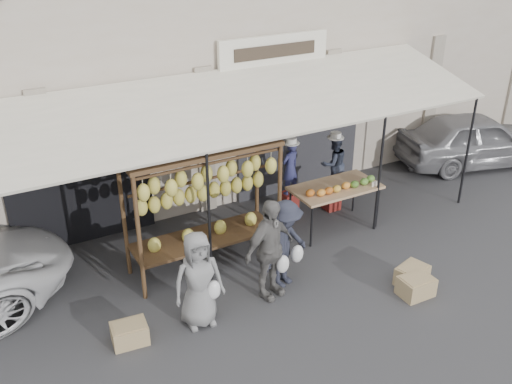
{
  "coord_description": "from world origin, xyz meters",
  "views": [
    {
      "loc": [
        -4.2,
        -6.21,
        5.63
      ],
      "look_at": [
        -0.0,
        1.4,
        1.3
      ],
      "focal_mm": 40.0,
      "sensor_mm": 36.0,
      "label": 1
    }
  ],
  "objects_px": {
    "crate_far": "(130,333)",
    "sedan": "(476,139)",
    "customer_mid": "(269,250)",
    "vendor_right": "(334,164)",
    "customer_right": "(284,244)",
    "crate_near_a": "(416,286)",
    "crate_near_b": "(412,275)",
    "banana_rack": "(204,186)",
    "produce_table": "(337,188)",
    "customer_left": "(198,280)",
    "vendor_left": "(290,168)"
  },
  "relations": [
    {
      "from": "crate_near_a",
      "to": "customer_right",
      "type": "bearing_deg",
      "value": 143.03
    },
    {
      "from": "customer_left",
      "to": "crate_near_a",
      "type": "bearing_deg",
      "value": -13.44
    },
    {
      "from": "customer_left",
      "to": "customer_mid",
      "type": "bearing_deg",
      "value": 8.23
    },
    {
      "from": "customer_left",
      "to": "customer_mid",
      "type": "height_order",
      "value": "customer_mid"
    },
    {
      "from": "vendor_right",
      "to": "customer_right",
      "type": "height_order",
      "value": "vendor_right"
    },
    {
      "from": "vendor_left",
      "to": "crate_near_b",
      "type": "height_order",
      "value": "vendor_left"
    },
    {
      "from": "produce_table",
      "to": "crate_far",
      "type": "distance_m",
      "value": 4.74
    },
    {
      "from": "customer_left",
      "to": "crate_near_b",
      "type": "xyz_separation_m",
      "value": [
        3.5,
        -0.79,
        -0.62
      ]
    },
    {
      "from": "vendor_right",
      "to": "customer_right",
      "type": "relative_size",
      "value": 0.77
    },
    {
      "from": "banana_rack",
      "to": "customer_left",
      "type": "distance_m",
      "value": 1.7
    },
    {
      "from": "crate_far",
      "to": "sedan",
      "type": "height_order",
      "value": "sedan"
    },
    {
      "from": "produce_table",
      "to": "crate_near_b",
      "type": "xyz_separation_m",
      "value": [
        0.05,
        -2.11,
        -0.72
      ]
    },
    {
      "from": "produce_table",
      "to": "customer_right",
      "type": "xyz_separation_m",
      "value": [
        -1.83,
        -1.09,
        -0.11
      ]
    },
    {
      "from": "customer_left",
      "to": "customer_right",
      "type": "relative_size",
      "value": 1.0
    },
    {
      "from": "banana_rack",
      "to": "customer_mid",
      "type": "relative_size",
      "value": 1.52
    },
    {
      "from": "customer_left",
      "to": "crate_far",
      "type": "bearing_deg",
      "value": 179.82
    },
    {
      "from": "sedan",
      "to": "produce_table",
      "type": "bearing_deg",
      "value": 116.71
    },
    {
      "from": "customer_right",
      "to": "crate_far",
      "type": "bearing_deg",
      "value": 164.19
    },
    {
      "from": "crate_near_a",
      "to": "sedan",
      "type": "bearing_deg",
      "value": 33.89
    },
    {
      "from": "vendor_right",
      "to": "customer_left",
      "type": "xyz_separation_m",
      "value": [
        -3.88,
        -2.04,
        -0.25
      ]
    },
    {
      "from": "customer_left",
      "to": "customer_right",
      "type": "bearing_deg",
      "value": 12.37
    },
    {
      "from": "banana_rack",
      "to": "customer_right",
      "type": "distance_m",
      "value": 1.63
    },
    {
      "from": "banana_rack",
      "to": "vendor_right",
      "type": "relative_size",
      "value": 2.18
    },
    {
      "from": "crate_near_a",
      "to": "crate_far",
      "type": "xyz_separation_m",
      "value": [
        -4.4,
        1.14,
        -0.01
      ]
    },
    {
      "from": "crate_near_a",
      "to": "crate_near_b",
      "type": "distance_m",
      "value": 0.32
    },
    {
      "from": "vendor_right",
      "to": "crate_far",
      "type": "xyz_separation_m",
      "value": [
        -4.95,
        -1.95,
        -0.87
      ]
    },
    {
      "from": "customer_left",
      "to": "customer_mid",
      "type": "distance_m",
      "value": 1.26
    },
    {
      "from": "crate_near_a",
      "to": "sedan",
      "type": "relative_size",
      "value": 0.14
    },
    {
      "from": "produce_table",
      "to": "vendor_left",
      "type": "height_order",
      "value": "vendor_left"
    },
    {
      "from": "vendor_left",
      "to": "crate_far",
      "type": "height_order",
      "value": "vendor_left"
    },
    {
      "from": "customer_left",
      "to": "crate_near_a",
      "type": "xyz_separation_m",
      "value": [
        3.33,
        -1.06,
        -0.61
      ]
    },
    {
      "from": "produce_table",
      "to": "crate_near_b",
      "type": "relative_size",
      "value": 3.25
    },
    {
      "from": "customer_mid",
      "to": "sedan",
      "type": "distance_m",
      "value": 7.36
    },
    {
      "from": "produce_table",
      "to": "customer_right",
      "type": "distance_m",
      "value": 2.13
    },
    {
      "from": "banana_rack",
      "to": "vendor_right",
      "type": "height_order",
      "value": "banana_rack"
    },
    {
      "from": "banana_rack",
      "to": "customer_right",
      "type": "bearing_deg",
      "value": -50.3
    },
    {
      "from": "customer_right",
      "to": "vendor_left",
      "type": "bearing_deg",
      "value": 37.06
    },
    {
      "from": "crate_near_b",
      "to": "sedan",
      "type": "relative_size",
      "value": 0.14
    },
    {
      "from": "banana_rack",
      "to": "produce_table",
      "type": "xyz_separation_m",
      "value": [
        2.73,
        -0.0,
        -0.7
      ]
    },
    {
      "from": "produce_table",
      "to": "customer_right",
      "type": "bearing_deg",
      "value": -149.26
    },
    {
      "from": "customer_right",
      "to": "crate_near_b",
      "type": "bearing_deg",
      "value": -47.52
    },
    {
      "from": "customer_left",
      "to": "vendor_right",
      "type": "bearing_deg",
      "value": 31.86
    },
    {
      "from": "banana_rack",
      "to": "crate_near_b",
      "type": "relative_size",
      "value": 4.97
    },
    {
      "from": "customer_left",
      "to": "sedan",
      "type": "distance_m",
      "value": 8.59
    },
    {
      "from": "vendor_left",
      "to": "crate_near_a",
      "type": "relative_size",
      "value": 2.11
    },
    {
      "from": "customer_mid",
      "to": "sedan",
      "type": "relative_size",
      "value": 0.45
    },
    {
      "from": "customer_left",
      "to": "customer_right",
      "type": "xyz_separation_m",
      "value": [
        1.62,
        0.23,
        -0.0
      ]
    },
    {
      "from": "customer_mid",
      "to": "sedan",
      "type": "xyz_separation_m",
      "value": [
        7.03,
        2.18,
        -0.21
      ]
    },
    {
      "from": "produce_table",
      "to": "crate_near_a",
      "type": "distance_m",
      "value": 2.49
    },
    {
      "from": "customer_right",
      "to": "crate_near_a",
      "type": "height_order",
      "value": "customer_right"
    }
  ]
}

